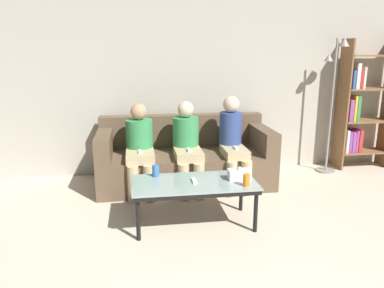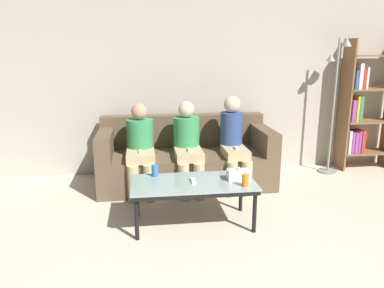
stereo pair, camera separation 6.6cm
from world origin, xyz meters
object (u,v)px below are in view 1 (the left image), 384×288
at_px(bookshelf, 360,109).
at_px(seated_person_mid_left, 187,144).
at_px(cup_near_left, 156,171).
at_px(seated_person_mid_right, 233,141).
at_px(coffee_table, 194,186).
at_px(standing_lamp, 334,92).
at_px(tissue_box, 239,174).
at_px(seated_person_left_end, 140,146).
at_px(game_remote, 194,181).
at_px(couch, 185,160).
at_px(cup_near_right, 246,180).

xyz_separation_m(bookshelf, seated_person_mid_left, (-2.59, -0.54, -0.29)).
distance_m(cup_near_left, seated_person_mid_right, 1.26).
distance_m(coffee_table, seated_person_mid_left, 1.00).
height_order(standing_lamp, seated_person_mid_left, standing_lamp).
bearing_deg(standing_lamp, seated_person_mid_right, -165.14).
relative_size(tissue_box, standing_lamp, 0.12).
relative_size(coffee_table, seated_person_left_end, 1.13).
bearing_deg(cup_near_left, coffee_table, -30.56).
bearing_deg(tissue_box, game_remote, -179.66).
relative_size(game_remote, seated_person_left_end, 0.14).
distance_m(couch, tissue_box, 1.28).
height_order(seated_person_left_end, seated_person_mid_right, seated_person_mid_right).
bearing_deg(bookshelf, game_remote, -150.25).
bearing_deg(bookshelf, coffee_table, -150.25).
xyz_separation_m(coffee_table, tissue_box, (0.45, 0.00, 0.09)).
relative_size(coffee_table, seated_person_mid_left, 1.11).
height_order(coffee_table, game_remote, game_remote).
relative_size(bookshelf, seated_person_left_end, 1.72).
bearing_deg(seated_person_mid_right, bookshelf, 15.06).
xyz_separation_m(couch, cup_near_right, (0.40, -1.40, 0.19)).
bearing_deg(seated_person_mid_left, seated_person_mid_right, -0.41).
distance_m(bookshelf, standing_lamp, 0.59).
height_order(standing_lamp, seated_person_left_end, standing_lamp).
bearing_deg(seated_person_left_end, coffee_table, -62.71).
xyz_separation_m(cup_near_left, tissue_box, (0.82, -0.21, -0.01)).
bearing_deg(cup_near_right, bookshelf, 38.00).
distance_m(cup_near_right, seated_person_mid_right, 1.18).
bearing_deg(cup_near_right, tissue_box, 94.87).
bearing_deg(game_remote, bookshelf, 29.75).
bearing_deg(cup_near_left, tissue_box, -14.50).
relative_size(coffee_table, cup_near_right, 10.22).
relative_size(couch, tissue_box, 9.91).
xyz_separation_m(cup_near_left, standing_lamp, (2.51, 1.16, 0.64)).
height_order(tissue_box, bookshelf, bookshelf).
height_order(couch, cup_near_right, couch).
relative_size(cup_near_left, seated_person_mid_left, 0.11).
distance_m(couch, seated_person_mid_right, 0.68).
xyz_separation_m(cup_near_right, bookshelf, (2.18, 1.71, 0.37)).
height_order(couch, seated_person_mid_right, seated_person_mid_right).
height_order(cup_near_left, seated_person_left_end, seated_person_left_end).
xyz_separation_m(bookshelf, seated_person_left_end, (-3.16, -0.53, -0.30)).
bearing_deg(seated_person_mid_left, seated_person_left_end, 179.58).
bearing_deg(cup_near_right, cup_near_left, 154.20).
distance_m(game_remote, bookshelf, 3.08).
height_order(coffee_table, seated_person_left_end, seated_person_left_end).
bearing_deg(coffee_table, cup_near_right, -21.86).
bearing_deg(tissue_box, standing_lamp, 39.01).
distance_m(coffee_table, bookshelf, 3.09).
bearing_deg(standing_lamp, seated_person_left_end, -171.61).
bearing_deg(game_remote, seated_person_mid_left, 86.13).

